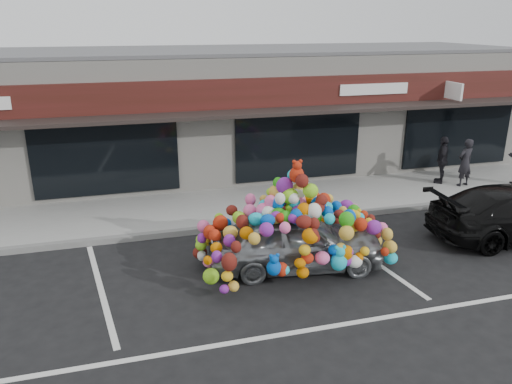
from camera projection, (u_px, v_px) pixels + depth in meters
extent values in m
plane|color=black|center=(253.00, 274.00, 10.91)|extent=(90.00, 90.00, 0.00)
cube|color=silver|center=(192.00, 113.00, 17.97)|extent=(24.00, 6.00, 4.20)
cube|color=#59595B|center=(189.00, 51.00, 17.27)|extent=(24.00, 6.00, 0.12)
cube|color=#36150E|center=(205.00, 95.00, 14.82)|extent=(24.00, 0.18, 0.90)
cube|color=black|center=(209.00, 115.00, 14.51)|extent=(24.00, 1.20, 0.10)
cube|color=white|center=(453.00, 91.00, 16.49)|extent=(0.08, 0.95, 0.55)
cube|color=white|center=(374.00, 89.00, 16.10)|extent=(2.40, 0.04, 0.35)
cube|color=black|center=(106.00, 157.00, 14.67)|extent=(4.20, 0.12, 2.30)
cube|color=black|center=(298.00, 144.00, 16.18)|extent=(4.20, 0.12, 2.30)
cube|color=black|center=(457.00, 134.00, 17.68)|extent=(4.20, 0.12, 2.30)
cube|color=gray|center=(217.00, 208.00, 14.53)|extent=(26.00, 3.00, 0.15)
cube|color=slate|center=(228.00, 227.00, 13.17)|extent=(26.00, 0.18, 0.16)
cube|color=silver|center=(101.00, 289.00, 10.29)|extent=(0.73, 4.37, 0.01)
cube|color=silver|center=(365.00, 255.00, 11.80)|extent=(0.73, 4.37, 0.01)
cube|color=silver|center=(388.00, 317.00, 9.32)|extent=(14.00, 0.12, 0.01)
imported|color=#95979E|center=(296.00, 240.00, 11.02)|extent=(2.07, 4.02, 1.31)
ellipsoid|color=red|center=(297.00, 191.00, 10.65)|extent=(1.37, 1.76, 0.98)
sphere|color=yellow|center=(355.00, 223.00, 11.12)|extent=(0.34, 0.34, 0.34)
sphere|color=blue|center=(336.00, 258.00, 10.43)|extent=(0.36, 0.36, 0.36)
sphere|color=#41C91F|center=(251.00, 231.00, 11.60)|extent=(0.30, 0.30, 0.30)
sphere|color=pink|center=(298.00, 171.00, 10.50)|extent=(0.32, 0.32, 0.32)
sphere|color=orange|center=(244.00, 231.00, 10.72)|extent=(0.30, 0.30, 0.30)
imported|color=black|center=(465.00, 162.00, 16.02)|extent=(0.63, 0.48, 1.55)
imported|color=#27262B|center=(442.00, 160.00, 16.32)|extent=(0.96, 0.86, 1.56)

